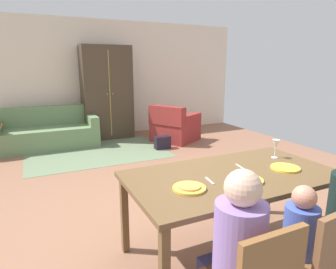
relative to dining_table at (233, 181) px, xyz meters
The scene contains 19 objects.
ground_plane 1.96m from the dining_table, 92.40° to the left, with size 7.44×6.61×0.02m, color #8E6148.
back_wall 5.23m from the dining_table, 90.85° to the left, with size 7.44×0.10×2.70m, color #F1DDC4.
dining_table is the anchor object (origin of this frame).
plate_near_man 0.51m from the dining_table, 166.36° to the right, with size 0.25×0.25×0.02m, color yellow.
pizza_near_man 0.52m from the dining_table, 166.36° to the right, with size 0.17×0.17×0.01m, color #DE974A.
plate_near_child 0.20m from the dining_table, 90.00° to the right, with size 0.25×0.25×0.02m, color yellow.
pizza_near_child 0.20m from the dining_table, 90.00° to the right, with size 0.17×0.17×0.01m, color gold.
plate_near_woman 0.51m from the dining_table, 11.43° to the right, with size 0.25×0.25×0.02m, color yellow.
wine_glass 0.70m from the dining_table, 15.54° to the left, with size 0.07×0.07×0.19m.
fork 0.28m from the dining_table, 169.50° to the right, with size 0.02×0.15×0.01m, color silver.
knife 0.20m from the dining_table, 31.71° to the left, with size 0.01×0.17×0.01m, color silver.
person_man 0.85m from the dining_table, 126.36° to the right, with size 0.30×0.40×1.11m.
dining_chair_child 0.87m from the dining_table, 89.57° to the right, with size 0.45×0.45×0.87m.
person_child 0.73m from the dining_table, 90.20° to the right, with size 0.22×0.29×0.92m.
area_rug 3.74m from the dining_table, 96.60° to the left, with size 2.60×1.80×0.01m, color slate.
couch 4.70m from the dining_table, 105.59° to the left, with size 1.99×0.86×0.82m.
armchair 4.07m from the dining_table, 70.60° to the left, with size 1.17×1.17×0.82m.
armoire 4.81m from the dining_table, 88.84° to the left, with size 1.10×0.59×2.10m.
handbag 3.50m from the dining_table, 75.86° to the left, with size 0.32×0.16×0.26m, color black.
Camera 1 is at (-1.41, -2.99, 1.65)m, focal length 31.03 mm.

